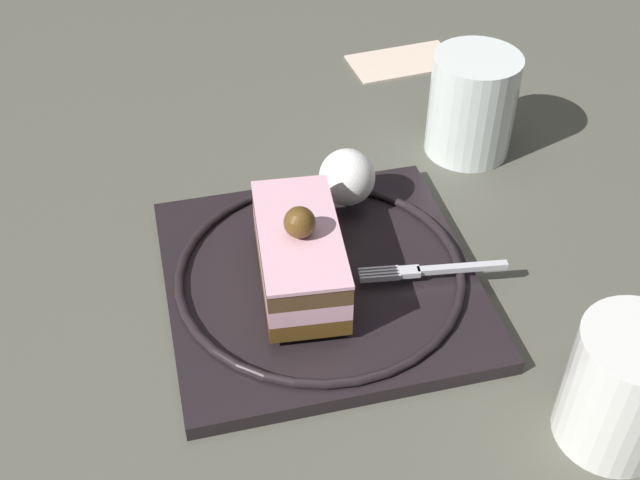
{
  "coord_description": "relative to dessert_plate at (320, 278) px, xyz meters",
  "views": [
    {
      "loc": [
        -0.47,
        0.04,
        0.45
      ],
      "look_at": [
        -0.02,
        -0.02,
        0.05
      ],
      "focal_mm": 45.22,
      "sensor_mm": 36.0,
      "label": 1
    }
  ],
  "objects": [
    {
      "name": "whipped_cream_dollop",
      "position": [
        0.08,
        -0.03,
        0.03
      ],
      "size": [
        0.05,
        0.05,
        0.05
      ],
      "primitive_type": "ellipsoid",
      "color": "white",
      "rests_on": "dessert_plate"
    },
    {
      "name": "folded_napkin",
      "position": [
        0.34,
        -0.14,
        -0.01
      ],
      "size": [
        0.08,
        0.13,
        0.0
      ],
      "primitive_type": "cube",
      "rotation": [
        0.0,
        0.0,
        1.75
      ],
      "color": "beige",
      "rests_on": "ground_plane"
    },
    {
      "name": "cake_slice",
      "position": [
        -0.01,
        0.02,
        0.04
      ],
      "size": [
        0.13,
        0.06,
        0.07
      ],
      "color": "brown",
      "rests_on": "dessert_plate"
    },
    {
      "name": "drink_glass_near",
      "position": [
        -0.16,
        -0.17,
        0.03
      ],
      "size": [
        0.07,
        0.07,
        0.09
      ],
      "color": "white",
      "rests_on": "ground_plane"
    },
    {
      "name": "drink_glass_far",
      "position": [
        0.17,
        -0.17,
        0.03
      ],
      "size": [
        0.08,
        0.08,
        0.1
      ],
      "color": "white",
      "rests_on": "ground_plane"
    },
    {
      "name": "ground_plane",
      "position": [
        0.02,
        0.02,
        -0.01
      ],
      "size": [
        2.4,
        2.4,
        0.0
      ],
      "primitive_type": "plane",
      "color": "#535347"
    },
    {
      "name": "fork",
      "position": [
        -0.02,
        -0.08,
        0.01
      ],
      "size": [
        0.01,
        0.12,
        0.0
      ],
      "color": "silver",
      "rests_on": "dessert_plate"
    },
    {
      "name": "dessert_plate",
      "position": [
        0.0,
        0.0,
        0.0
      ],
      "size": [
        0.26,
        0.26,
        0.02
      ],
      "color": "black",
      "rests_on": "ground_plane"
    }
  ]
}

